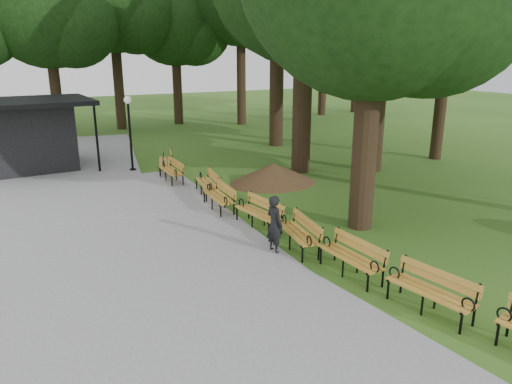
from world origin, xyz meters
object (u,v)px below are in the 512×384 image
person (275,224)px  bench_8 (165,161)px  bench_7 (171,171)px  dirt_mound (273,173)px  kiosk (25,135)px  bench_3 (298,233)px  bench_1 (430,292)px  bench_2 (351,258)px  lawn_tree_1 (386,0)px  bench_4 (258,213)px  bench_6 (207,184)px  lamp_post (129,118)px  bench_5 (218,197)px

person → bench_8: size_ratio=0.80×
bench_7 → bench_8: size_ratio=1.00×
dirt_mound → bench_8: size_ratio=1.55×
kiosk → bench_3: size_ratio=2.57×
bench_1 → bench_7: size_ratio=1.00×
bench_1 → bench_3: size_ratio=1.00×
bench_2 → bench_7: size_ratio=1.00×
person → kiosk: (-5.11, 12.89, 0.77)m
dirt_mound → person: bearing=-119.2°
person → lawn_tree_1: (8.27, 5.71, 6.23)m
bench_4 → bench_8: bearing=174.8°
bench_6 → lawn_tree_1: bearing=100.0°
bench_1 → bench_8: same height
lamp_post → bench_1: size_ratio=1.70×
dirt_mound → lawn_tree_1: (4.93, -0.26, 6.59)m
kiosk → dirt_mound: 10.98m
bench_7 → bench_8: bearing=170.6°
bench_3 → bench_4: (-0.16, 1.91, 0.00)m
dirt_mound → bench_8: bearing=129.9°
lamp_post → dirt_mound: lamp_post is taller
bench_6 → bench_8: (-0.24, 4.25, 0.00)m
lamp_post → bench_5: (1.22, -6.63, -1.87)m
lamp_post → dirt_mound: 6.64m
kiosk → bench_4: 12.47m
bench_7 → bench_5: bearing=4.6°
bench_4 → bench_6: bearing=174.0°
bench_2 → bench_6: same height
bench_5 → bench_7: size_ratio=1.00×
kiosk → bench_1: kiosk is taller
lawn_tree_1 → lamp_post: bearing=153.0°
person → dirt_mound: size_ratio=0.52×
bench_8 → kiosk: bearing=-104.0°
dirt_mound → bench_6: bench_6 is taller
bench_5 → bench_6: 1.71m
bench_4 → bench_1: bearing=-0.1°
bench_2 → bench_8: 11.80m
person → dirt_mound: person is taller
kiosk → bench_1: bearing=-72.8°
bench_2 → bench_5: bearing=-174.9°
dirt_mound → bench_3: (-2.70, -6.08, 0.04)m
bench_1 → bench_4: (-0.77, 5.81, 0.00)m
dirt_mound → bench_8: bench_8 is taller
kiosk → lamp_post: bearing=-34.4°
bench_3 → bench_4: same height
bench_7 → bench_3: bearing=6.6°
bench_1 → bench_8: 13.86m
bench_4 → bench_2: bearing=-1.3°
bench_2 → bench_5: (-0.81, 5.84, 0.00)m
bench_7 → lawn_tree_1: size_ratio=0.19×
bench_8 → bench_2: bearing=20.2°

